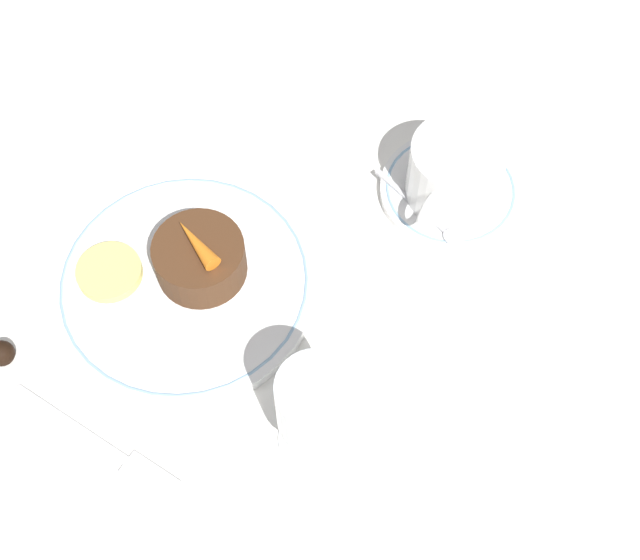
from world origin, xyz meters
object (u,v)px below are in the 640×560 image
fork (111,451)px  dinner_plate (185,283)px  coffee_cup (455,170)px  wine_glass (316,407)px  dessert_cake (200,259)px

fork → dinner_plate: bearing=-165.7°
dinner_plate → coffee_cup: bearing=144.2°
wine_glass → dessert_cake: size_ratio=1.41×
dinner_plate → fork: 0.17m
fork → dessert_cake: (-0.18, -0.03, 0.03)m
dinner_plate → fork: (0.16, 0.04, -0.01)m
coffee_cup → wine_glass: size_ratio=0.98×
wine_glass → fork: (0.10, -0.14, -0.07)m
coffee_cup → fork: (0.38, -0.12, -0.04)m
wine_glass → fork: bearing=-53.9°
dinner_plate → wine_glass: (0.06, 0.18, 0.07)m
dinner_plate → coffee_cup: 0.28m
fork → dessert_cake: bearing=-169.4°
dessert_cake → wine_glass: bearing=66.2°
dinner_plate → coffee_cup: coffee_cup is taller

